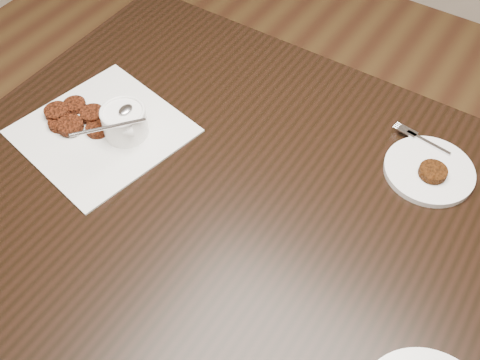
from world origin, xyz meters
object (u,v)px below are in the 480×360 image
at_px(sauce_ramekin, 122,110).
at_px(plate_with_patty, 430,168).
at_px(table, 287,322).
at_px(napkin, 102,131).

distance_m(sauce_ramekin, plate_with_patty, 0.62).
distance_m(table, plate_with_patty, 0.49).
relative_size(table, plate_with_patty, 8.29).
bearing_deg(napkin, plate_with_patty, 23.75).
distance_m(table, napkin, 0.60).
height_order(table, sauce_ramekin, sauce_ramekin).
xyz_separation_m(table, napkin, (-0.47, -0.01, 0.38)).
relative_size(napkin, plate_with_patty, 1.72).
height_order(table, napkin, napkin).
bearing_deg(sauce_ramekin, table, -2.47).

